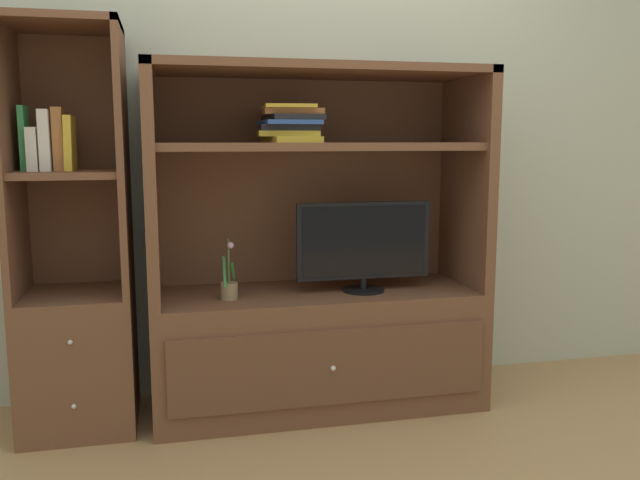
# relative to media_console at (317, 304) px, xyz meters

# --- Properties ---
(ground_plane) EXTENTS (8.00, 8.00, 0.00)m
(ground_plane) POSITION_rel_media_console_xyz_m (0.00, -0.41, -0.50)
(ground_plane) COLOR tan
(painted_rear_wall) EXTENTS (6.00, 0.10, 2.80)m
(painted_rear_wall) POSITION_rel_media_console_xyz_m (0.00, 0.34, 0.90)
(painted_rear_wall) COLOR #ADB29E
(painted_rear_wall) RESTS_ON ground_plane
(media_console) EXTENTS (1.55, 0.60, 1.60)m
(media_console) POSITION_rel_media_console_xyz_m (0.00, 0.00, 0.00)
(media_console) COLOR brown
(media_console) RESTS_ON ground_plane
(tv_monitor) EXTENTS (0.64, 0.20, 0.42)m
(tv_monitor) POSITION_rel_media_console_xyz_m (0.21, -0.07, 0.29)
(tv_monitor) COLOR black
(tv_monitor) RESTS_ON media_console
(potted_plant) EXTENTS (0.08, 0.13, 0.27)m
(potted_plant) POSITION_rel_media_console_xyz_m (-0.43, -0.09, 0.12)
(potted_plant) COLOR #8C7251
(potted_plant) RESTS_ON media_console
(magazine_stack) EXTENTS (0.31, 0.36, 0.17)m
(magazine_stack) POSITION_rel_media_console_xyz_m (-0.13, -0.01, 0.85)
(magazine_stack) COLOR gold
(magazine_stack) RESTS_ON media_console
(bookshelf_tall) EXTENTS (0.48, 0.48, 1.76)m
(bookshelf_tall) POSITION_rel_media_console_xyz_m (-1.09, 0.00, 0.07)
(bookshelf_tall) COLOR brown
(bookshelf_tall) RESTS_ON ground_plane
(upright_book_row) EXTENTS (0.21, 0.18, 0.27)m
(upright_book_row) POSITION_rel_media_console_xyz_m (-1.16, -0.01, 0.77)
(upright_book_row) COLOR #338C4C
(upright_book_row) RESTS_ON bookshelf_tall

